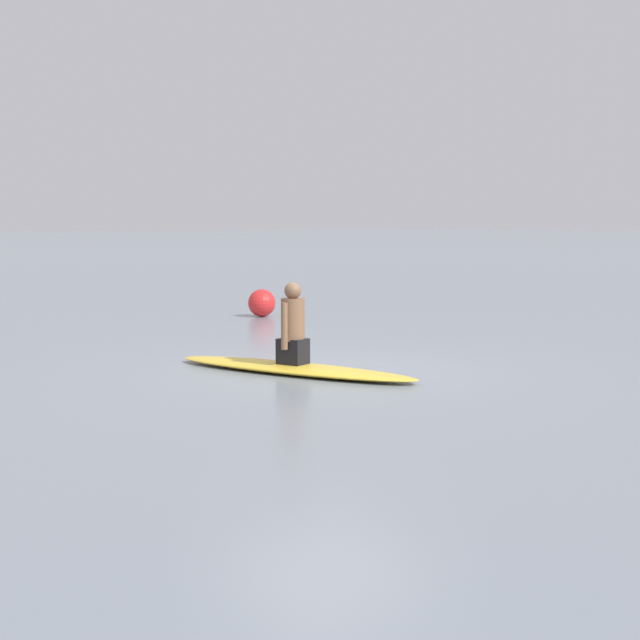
{
  "coord_description": "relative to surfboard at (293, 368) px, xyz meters",
  "views": [
    {
      "loc": [
        6.78,
        8.08,
        1.63
      ],
      "look_at": [
        -0.02,
        -0.16,
        0.56
      ],
      "focal_mm": 53.93,
      "sensor_mm": 36.0,
      "label": 1
    }
  ],
  "objects": [
    {
      "name": "buoy_marker",
      "position": [
        -3.54,
        -5.43,
        0.19
      ],
      "size": [
        0.49,
        0.49,
        0.49
      ],
      "primitive_type": "sphere",
      "color": "red",
      "rests_on": "ground"
    },
    {
      "name": "surfboard",
      "position": [
        0.0,
        0.0,
        0.0
      ],
      "size": [
        1.51,
        3.18,
        0.1
      ],
      "primitive_type": "ellipsoid",
      "rotation": [
        0.0,
        0.0,
        -1.28
      ],
      "color": "gold",
      "rests_on": "ground"
    },
    {
      "name": "ground_plane",
      "position": [
        -0.34,
        0.19,
        -0.05
      ],
      "size": [
        400.0,
        400.0,
        0.0
      ],
      "primitive_type": "plane",
      "color": "gray"
    },
    {
      "name": "person_paddler",
      "position": [
        0.0,
        0.0,
        0.46
      ],
      "size": [
        0.39,
        0.35,
        0.9
      ],
      "rotation": [
        0.0,
        0.0,
        -1.28
      ],
      "color": "black",
      "rests_on": "surfboard"
    }
  ]
}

